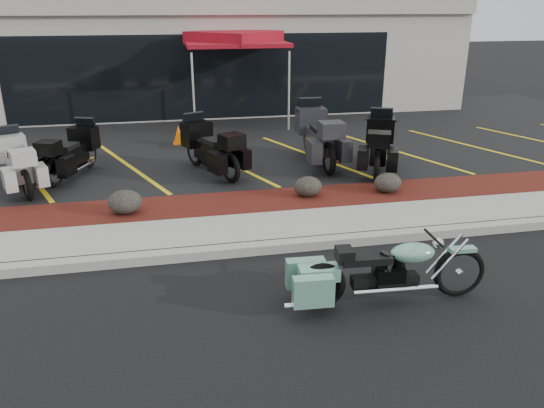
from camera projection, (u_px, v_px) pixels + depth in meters
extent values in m
plane|color=black|center=(273.00, 279.00, 7.54)|extent=(90.00, 90.00, 0.00)
cube|color=gray|center=(261.00, 248.00, 8.34)|extent=(24.00, 0.25, 0.15)
cube|color=gray|center=(254.00, 230.00, 8.98)|extent=(24.00, 1.20, 0.15)
cube|color=#390F0D|center=(243.00, 205.00, 10.08)|extent=(24.00, 1.20, 0.16)
cube|color=black|center=(214.00, 139.00, 15.03)|extent=(26.00, 9.60, 0.15)
cube|color=#A5A095|center=(196.00, 50.00, 20.11)|extent=(18.00, 8.00, 4.00)
cube|color=black|center=(205.00, 77.00, 16.65)|extent=(12.00, 0.06, 2.60)
cube|color=#A5A095|center=(202.00, 6.00, 15.87)|extent=(18.00, 0.30, 0.50)
ellipsoid|color=black|center=(125.00, 202.00, 9.41)|extent=(0.60, 0.50, 0.43)
ellipsoid|color=black|center=(308.00, 186.00, 10.27)|extent=(0.55, 0.46, 0.39)
ellipsoid|color=black|center=(388.00, 183.00, 10.48)|extent=(0.55, 0.46, 0.39)
cone|color=orange|center=(179.00, 135.00, 14.14)|extent=(0.36, 0.36, 0.49)
cylinder|color=silver|center=(216.00, 96.00, 14.62)|extent=(0.06, 0.06, 2.27)
cylinder|color=silver|center=(297.00, 88.00, 16.03)|extent=(0.06, 0.06, 2.27)
cylinder|color=silver|center=(176.00, 84.00, 16.78)|extent=(0.06, 0.06, 2.27)
cylinder|color=silver|center=(251.00, 78.00, 18.19)|extent=(0.06, 0.06, 2.27)
cube|color=maroon|center=(234.00, 43.00, 15.95)|extent=(3.83, 3.83, 0.12)
cube|color=maroon|center=(234.00, 37.00, 15.89)|extent=(2.85, 2.85, 0.34)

